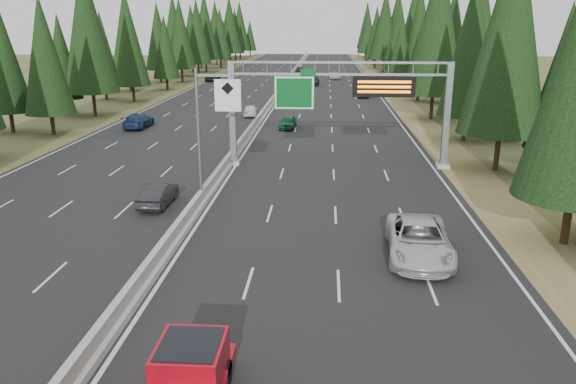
# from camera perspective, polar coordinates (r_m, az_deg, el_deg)

# --- Properties ---
(road) EXTENTS (32.00, 260.00, 0.08)m
(road) POSITION_cam_1_polar(r_m,az_deg,el_deg) (87.59, -1.00, 9.79)
(road) COLOR black
(road) RESTS_ON ground
(shoulder_right) EXTENTS (3.60, 260.00, 0.06)m
(shoulder_right) POSITION_cam_1_polar(r_m,az_deg,el_deg) (87.91, 10.81, 9.52)
(shoulder_right) COLOR olive
(shoulder_right) RESTS_ON ground
(shoulder_left) EXTENTS (3.60, 260.00, 0.06)m
(shoulder_left) POSITION_cam_1_polar(r_m,az_deg,el_deg) (90.83, -12.42, 9.65)
(shoulder_left) COLOR #464F25
(shoulder_left) RESTS_ON ground
(median_barrier) EXTENTS (0.70, 260.00, 0.85)m
(median_barrier) POSITION_cam_1_polar(r_m,az_deg,el_deg) (87.55, -1.00, 10.03)
(median_barrier) COLOR gray
(median_barrier) RESTS_ON road
(sign_gantry) EXTENTS (16.75, 0.98, 7.80)m
(sign_gantry) POSITION_cam_1_polar(r_m,az_deg,el_deg) (41.90, 6.07, 9.49)
(sign_gantry) COLOR slate
(sign_gantry) RESTS_ON road
(hov_sign_pole) EXTENTS (2.80, 0.50, 8.00)m
(hov_sign_pole) POSITION_cam_1_polar(r_m,az_deg,el_deg) (32.84, -8.12, 6.51)
(hov_sign_pole) COLOR slate
(hov_sign_pole) RESTS_ON road
(tree_row_right) EXTENTS (12.20, 244.01, 18.77)m
(tree_row_right) POSITION_cam_1_polar(r_m,az_deg,el_deg) (76.27, 15.63, 15.19)
(tree_row_right) COLOR black
(tree_row_right) RESTS_ON ground
(tree_row_left) EXTENTS (11.57, 244.50, 18.96)m
(tree_row_left) POSITION_cam_1_polar(r_m,az_deg,el_deg) (84.16, -17.02, 15.08)
(tree_row_left) COLOR black
(tree_row_left) RESTS_ON ground
(silver_minivan) EXTENTS (3.15, 6.25, 1.70)m
(silver_minivan) POSITION_cam_1_polar(r_m,az_deg,el_deg) (26.52, 13.15, -4.74)
(silver_minivan) COLOR silver
(silver_minivan) RESTS_ON road
(red_pickup) EXTENTS (1.96, 5.48, 1.79)m
(red_pickup) POSITION_cam_1_polar(r_m,az_deg,el_deg) (16.49, -10.17, -18.05)
(red_pickup) COLOR black
(red_pickup) RESTS_ON road
(car_ahead_green) EXTENTS (1.85, 4.00, 1.33)m
(car_ahead_green) POSITION_cam_1_polar(r_m,az_deg,el_deg) (58.62, -0.01, 7.12)
(car_ahead_green) COLOR #13562E
(car_ahead_green) RESTS_ON road
(car_ahead_dkred) EXTENTS (2.20, 5.12, 1.64)m
(car_ahead_dkred) POSITION_cam_1_polar(r_m,az_deg,el_deg) (85.86, 7.70, 10.09)
(car_ahead_dkred) COLOR maroon
(car_ahead_dkred) RESTS_ON road
(car_ahead_dkgrey) EXTENTS (2.42, 5.34, 1.52)m
(car_ahead_dkgrey) POSITION_cam_1_polar(r_m,az_deg,el_deg) (102.20, 2.55, 11.20)
(car_ahead_dkgrey) COLOR black
(car_ahead_dkgrey) RESTS_ON road
(car_ahead_white) EXTENTS (2.79, 5.24, 1.40)m
(car_ahead_white) POSITION_cam_1_polar(r_m,az_deg,el_deg) (114.83, 4.72, 11.72)
(car_ahead_white) COLOR silver
(car_ahead_white) RESTS_ON road
(car_ahead_far) EXTENTS (2.12, 4.91, 1.65)m
(car_ahead_far) POSITION_cam_1_polar(r_m,az_deg,el_deg) (126.05, 1.21, 12.26)
(car_ahead_far) COLOR black
(car_ahead_far) RESTS_ON road
(car_onc_near) EXTENTS (1.50, 4.12, 1.35)m
(car_onc_near) POSITION_cam_1_polar(r_m,az_deg,el_deg) (34.14, -13.04, -0.22)
(car_onc_near) COLOR black
(car_onc_near) RESTS_ON road
(car_onc_blue) EXTENTS (2.13, 5.23, 1.52)m
(car_onc_blue) POSITION_cam_1_polar(r_m,az_deg,el_deg) (60.95, -14.97, 7.01)
(car_onc_blue) COLOR navy
(car_onc_blue) RESTS_ON road
(car_onc_white) EXTENTS (1.89, 4.09, 1.36)m
(car_onc_white) POSITION_cam_1_polar(r_m,az_deg,el_deg) (66.91, -3.82, 8.27)
(car_onc_white) COLOR silver
(car_onc_white) RESTS_ON road
(car_onc_far) EXTENTS (2.62, 5.38, 1.47)m
(car_onc_far) POSITION_cam_1_polar(r_m,az_deg,el_deg) (111.28, -7.64, 11.50)
(car_onc_far) COLOR black
(car_onc_far) RESTS_ON road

